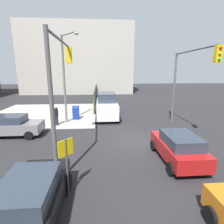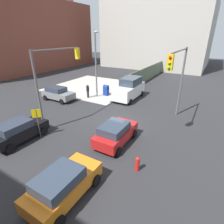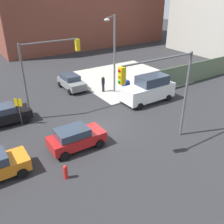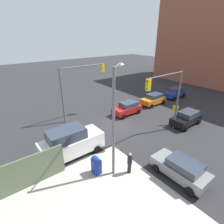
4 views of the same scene
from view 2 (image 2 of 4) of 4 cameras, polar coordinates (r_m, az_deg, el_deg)
The scene contains 18 objects.
ground_plane at distance 16.39m, azimuth 1.38°, elevation -3.16°, with size 120.00×120.00×0.00m, color #28282B.
sidewalk_corner at distance 28.07m, azimuth -5.85°, elevation 8.31°, with size 12.00×12.00×0.01m, color #ADA89E.
construction_fence at distance 32.70m, azimuth 11.79°, elevation 12.30°, with size 19.23×0.12×2.40m, color #56664C.
building_warehouse_north at distance 49.25m, azimuth -28.15°, elevation 21.11°, with size 32.00×18.00×14.70m.
building_loft_east at distance 50.84m, azimuth 15.34°, elevation 23.00°, with size 20.00×24.00×14.88m.
smokestack at distance 55.41m, azimuth -12.86°, elevation 24.99°, with size 1.80×1.80×18.28m, color brown.
traffic_signal_nw_corner at distance 15.74m, azimuth -17.98°, elevation 12.40°, with size 5.31×0.36×6.50m.
traffic_signal_se_corner at distance 15.44m, azimuth 20.83°, elevation 11.98°, with size 6.07×0.36×6.50m.
street_lamp_corner at distance 21.92m, azimuth -5.27°, elevation 16.54°, with size 2.24×1.80×8.00m.
warning_sign_two_way at distance 14.40m, azimuth -23.22°, elevation -1.96°, with size 0.48×0.48×2.40m.
mailbox_blue at distance 23.47m, azimuth -1.95°, elevation 7.26°, with size 0.56×0.64×1.43m.
fire_hydrant at distance 10.82m, azimuth 8.28°, elevation -16.36°, with size 0.26×0.26×0.94m.
hatchback_black at distance 14.97m, azimuth -28.23°, elevation -5.36°, with size 4.06×2.02×1.62m.
sedan_orange at distance 9.40m, azimuth -15.64°, elevation -21.73°, with size 3.93×2.02×1.62m.
sedan_gray at distance 22.68m, azimuth -17.26°, elevation 5.81°, with size 2.02×4.08×1.62m.
hatchback_red at distance 12.93m, azimuth 1.22°, elevation -6.81°, with size 3.95×2.02×1.62m.
van_white_delivery at distance 22.26m, azimuth 5.75°, elevation 7.62°, with size 5.40×2.32×2.62m.
pedestrian_crossing at distance 22.69m, azimuth -7.90°, elevation 6.93°, with size 0.36×0.36×1.80m.
Camera 2 is at (-12.81, -7.04, 7.41)m, focal length 28.00 mm.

